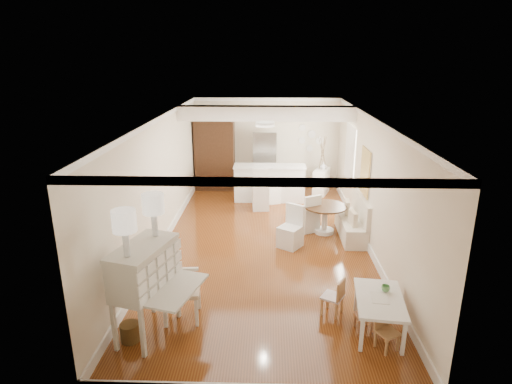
# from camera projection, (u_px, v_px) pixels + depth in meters

# --- Properties ---
(room) EXTENTS (9.00, 9.04, 2.82)m
(room) POSITION_uv_depth(u_px,v_px,m) (267.00, 154.00, 9.24)
(room) COLOR brown
(room) RESTS_ON ground
(secretary_bureau) EXTENTS (1.40, 1.42, 1.44)m
(secretary_bureau) POSITION_uv_depth(u_px,v_px,m) (146.00, 290.00, 6.27)
(secretary_bureau) COLOR beige
(secretary_bureau) RESTS_ON ground
(gustavian_armchair) EXTENTS (0.67, 0.67, 1.07)m
(gustavian_armchair) POSITION_uv_depth(u_px,v_px,m) (181.00, 288.00, 6.70)
(gustavian_armchair) COLOR white
(gustavian_armchair) RESTS_ON ground
(wicker_basket) EXTENTS (0.37, 0.37, 0.28)m
(wicker_basket) POSITION_uv_depth(u_px,v_px,m) (130.00, 332.00, 6.26)
(wicker_basket) COLOR brown
(wicker_basket) RESTS_ON ground
(kids_table) EXTENTS (0.81, 1.21, 0.57)m
(kids_table) POSITION_uv_depth(u_px,v_px,m) (378.00, 314.00, 6.44)
(kids_table) COLOR silver
(kids_table) RESTS_ON ground
(kids_chair_a) EXTENTS (0.28, 0.28, 0.50)m
(kids_chair_a) POSITION_uv_depth(u_px,v_px,m) (364.00, 315.00, 6.48)
(kids_chair_a) COLOR #AD734E
(kids_chair_a) RESTS_ON ground
(kids_chair_b) EXTENTS (0.43, 0.43, 0.65)m
(kids_chair_b) POSITION_uv_depth(u_px,v_px,m) (333.00, 296.00, 6.86)
(kids_chair_b) COLOR tan
(kids_chair_b) RESTS_ON ground
(kids_chair_c) EXTENTS (0.38, 0.38, 0.57)m
(kids_chair_c) POSITION_uv_depth(u_px,v_px,m) (387.00, 332.00, 6.03)
(kids_chair_c) COLOR tan
(kids_chair_c) RESTS_ON ground
(banquette) EXTENTS (0.52, 1.60, 0.98)m
(banquette) POSITION_uv_depth(u_px,v_px,m) (352.00, 217.00, 9.80)
(banquette) COLOR silver
(banquette) RESTS_ON ground
(dining_table) EXTENTS (1.15, 1.15, 0.68)m
(dining_table) POSITION_uv_depth(u_px,v_px,m) (325.00, 219.00, 10.06)
(dining_table) COLOR #442916
(dining_table) RESTS_ON ground
(slip_chair_near) EXTENTS (0.62, 0.63, 0.93)m
(slip_chair_near) POSITION_uv_depth(u_px,v_px,m) (290.00, 227.00, 9.27)
(slip_chair_near) COLOR white
(slip_chair_near) RESTS_ON ground
(slip_chair_far) EXTENTS (0.60, 0.61, 0.92)m
(slip_chair_far) POSITION_uv_depth(u_px,v_px,m) (308.00, 212.00, 10.17)
(slip_chair_far) COLOR white
(slip_chair_far) RESTS_ON ground
(breakfast_counter) EXTENTS (2.05, 0.65, 1.03)m
(breakfast_counter) POSITION_uv_depth(u_px,v_px,m) (269.00, 183.00, 12.33)
(breakfast_counter) COLOR white
(breakfast_counter) RESTS_ON ground
(bar_stool_left) EXTENTS (0.47, 0.47, 1.10)m
(bar_stool_left) POSITION_uv_depth(u_px,v_px,m) (261.00, 190.00, 11.56)
(bar_stool_left) COLOR white
(bar_stool_left) RESTS_ON ground
(bar_stool_right) EXTENTS (0.51, 0.51, 0.99)m
(bar_stool_right) POSITION_uv_depth(u_px,v_px,m) (272.00, 186.00, 12.11)
(bar_stool_right) COLOR white
(bar_stool_right) RESTS_ON ground
(pantry_cabinet) EXTENTS (1.20, 0.60, 2.30)m
(pantry_cabinet) POSITION_uv_depth(u_px,v_px,m) (215.00, 153.00, 13.22)
(pantry_cabinet) COLOR #381E11
(pantry_cabinet) RESTS_ON ground
(fridge) EXTENTS (0.75, 0.65, 1.80)m
(fridge) POSITION_uv_depth(u_px,v_px,m) (276.00, 161.00, 13.21)
(fridge) COLOR silver
(fridge) RESTS_ON ground
(sideboard) EXTENTS (0.60, 0.87, 0.76)m
(sideboard) POSITION_uv_depth(u_px,v_px,m) (321.00, 181.00, 12.95)
(sideboard) COLOR white
(sideboard) RESTS_ON ground
(pencil_cup) EXTENTS (0.14, 0.14, 0.10)m
(pencil_cup) POSITION_uv_depth(u_px,v_px,m) (385.00, 288.00, 6.51)
(pencil_cup) COLOR #63AB63
(pencil_cup) RESTS_ON kids_table
(branch_vase) EXTENTS (0.25, 0.25, 0.21)m
(branch_vase) POSITION_uv_depth(u_px,v_px,m) (323.00, 166.00, 12.84)
(branch_vase) COLOR silver
(branch_vase) RESTS_ON sideboard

